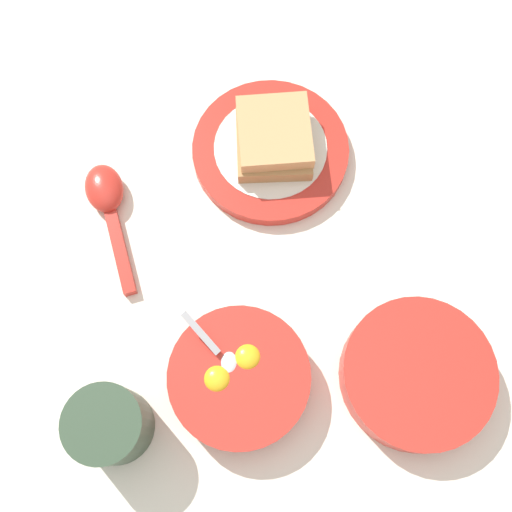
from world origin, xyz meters
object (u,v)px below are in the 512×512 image
at_px(egg_bowl, 239,378).
at_px(soup_spoon, 107,201).
at_px(toast_plate, 270,151).
at_px(congee_bowl, 417,375).
at_px(drinking_cup, 109,425).
at_px(toast_sandwich, 274,138).

distance_m(egg_bowl, soup_spoon, 0.25).
relative_size(toast_plate, congee_bowl, 1.18).
height_order(toast_plate, congee_bowl, congee_bowl).
xyz_separation_m(egg_bowl, drinking_cup, (0.05, -0.12, 0.02)).
bearing_deg(egg_bowl, congee_bowl, 93.76).
relative_size(toast_sandwich, drinking_cup, 1.35).
distance_m(toast_sandwich, congee_bowl, 0.31).
height_order(toast_plate, toast_sandwich, toast_sandwich).
height_order(egg_bowl, toast_plate, egg_bowl).
height_order(soup_spoon, congee_bowl, congee_bowl).
xyz_separation_m(soup_spoon, drinking_cup, (0.25, 0.04, 0.03)).
distance_m(toast_plate, toast_sandwich, 0.03).
relative_size(congee_bowl, drinking_cup, 2.04).
xyz_separation_m(egg_bowl, soup_spoon, (-0.19, -0.16, -0.01)).
relative_size(egg_bowl, toast_plate, 0.78).
relative_size(soup_spoon, drinking_cup, 2.09).
bearing_deg(egg_bowl, drinking_cup, -66.39).
xyz_separation_m(toast_plate, soup_spoon, (0.08, -0.19, 0.00)).
bearing_deg(soup_spoon, drinking_cup, 9.23).
xyz_separation_m(toast_plate, drinking_cup, (0.32, -0.14, 0.03)).
relative_size(egg_bowl, drinking_cup, 1.90).
bearing_deg(soup_spoon, toast_sandwich, 112.34).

